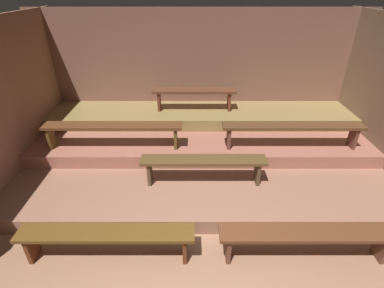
# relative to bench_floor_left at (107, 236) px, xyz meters

# --- Properties ---
(ground) EXTENTS (7.02, 5.05, 0.08)m
(ground) POSITION_rel_bench_floor_left_xyz_m (1.21, 1.53, -0.40)
(ground) COLOR #9A6D51
(wall_back) EXTENTS (7.02, 0.06, 2.62)m
(wall_back) POSITION_rel_bench_floor_left_xyz_m (1.21, 3.68, 0.95)
(wall_back) COLOR brown
(wall_back) RESTS_ON ground
(platform_lower) EXTENTS (6.22, 3.28, 0.23)m
(platform_lower) POSITION_rel_bench_floor_left_xyz_m (1.21, 2.01, -0.24)
(platform_lower) COLOR #966751
(platform_lower) RESTS_ON ground
(platform_middle) EXTENTS (6.22, 2.02, 0.23)m
(platform_middle) POSITION_rel_bench_floor_left_xyz_m (1.21, 2.64, -0.01)
(platform_middle) COLOR #A26251
(platform_middle) RESTS_ON platform_lower
(platform_upper) EXTENTS (6.22, 1.07, 0.23)m
(platform_upper) POSITION_rel_bench_floor_left_xyz_m (1.21, 3.12, 0.22)
(platform_upper) COLOR olive
(platform_upper) RESTS_ON platform_middle
(bench_floor_left) EXTENTS (2.13, 0.29, 0.44)m
(bench_floor_left) POSITION_rel_bench_floor_left_xyz_m (0.00, 0.00, 0.00)
(bench_floor_left) COLOR brown
(bench_floor_left) RESTS_ON ground
(bench_floor_right) EXTENTS (2.13, 0.29, 0.44)m
(bench_floor_right) POSITION_rel_bench_floor_left_xyz_m (2.43, 0.00, 0.00)
(bench_floor_right) COLOR brown
(bench_floor_right) RESTS_ON ground
(bench_lower_center) EXTENTS (1.94, 0.29, 0.44)m
(bench_lower_center) POSITION_rel_bench_floor_left_xyz_m (1.22, 1.26, 0.23)
(bench_lower_center) COLOR brown
(bench_lower_center) RESTS_ON platform_lower
(bench_middle_left) EXTENTS (2.43, 0.29, 0.44)m
(bench_middle_left) POSITION_rel_bench_floor_left_xyz_m (-0.35, 2.00, 0.47)
(bench_middle_left) COLOR brown
(bench_middle_left) RESTS_ON platform_middle
(bench_middle_right) EXTENTS (2.43, 0.29, 0.44)m
(bench_middle_right) POSITION_rel_bench_floor_left_xyz_m (2.78, 2.00, 0.47)
(bench_middle_right) COLOR #55361E
(bench_middle_right) RESTS_ON platform_middle
(bench_upper_center) EXTENTS (1.69, 0.29, 0.44)m
(bench_upper_center) POSITION_rel_bench_floor_left_xyz_m (1.08, 3.16, 0.69)
(bench_upper_center) COLOR brown
(bench_upper_center) RESTS_ON platform_upper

